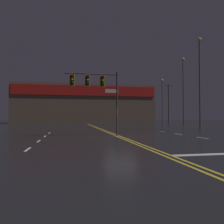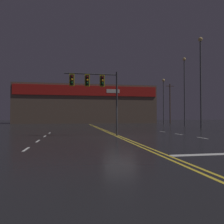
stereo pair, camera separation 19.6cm
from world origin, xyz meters
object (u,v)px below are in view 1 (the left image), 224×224
Objects in this scene: traffic_signal_median at (95,85)px; streetlight_far_left at (183,84)px; streetlight_median_approach at (162,95)px; streetlight_near_left at (200,72)px.

traffic_signal_median is 0.44× the size of streetlight_far_left.
streetlight_median_approach is (17.08, 25.16, 1.92)m from traffic_signal_median.
streetlight_median_approach reaches higher than traffic_signal_median.
streetlight_near_left reaches higher than traffic_signal_median.
streetlight_far_left is at bearing -85.63° from streetlight_median_approach.
streetlight_far_left is (17.66, 17.52, 3.27)m from traffic_signal_median.
streetlight_median_approach is 7.79m from streetlight_far_left.
traffic_signal_median is at bearing -151.01° from streetlight_near_left.
streetlight_near_left reaches higher than streetlight_far_left.
streetlight_far_left is (0.58, -7.65, 1.35)m from streetlight_median_approach.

